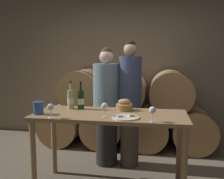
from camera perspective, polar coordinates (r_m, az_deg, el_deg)
The scene contains 13 objects.
stone_wall_back at distance 4.91m, azimuth 3.86°, elevation 8.33°, with size 10.00×0.12×3.20m.
barrel_stack at distance 4.45m, azimuth 3.02°, elevation -4.57°, with size 2.89×0.87×1.29m.
tasting_table at distance 2.94m, azimuth -0.46°, elevation -7.52°, with size 1.69×0.70×0.88m.
person_left at distance 3.62m, azimuth -1.21°, elevation -3.72°, with size 0.36×0.36×1.63m.
person_right at distance 3.57m, azimuth 3.90°, elevation -2.88°, with size 0.31×0.31×1.72m.
wine_bottle_red at distance 3.15m, azimuth -6.80°, elevation -2.21°, with size 0.08×0.08×0.33m.
wine_bottle_white at distance 3.18m, azimuth -8.99°, elevation -2.13°, with size 0.08×0.08×0.33m.
blue_crock at distance 2.97m, azimuth -15.74°, elevation -3.77°, with size 0.12×0.12×0.14m.
bread_basket at distance 3.07m, azimuth 2.69°, elevation -3.58°, with size 0.20×0.20×0.14m.
cheese_plate at distance 2.71m, azimuth 2.98°, elevation -6.05°, with size 0.28×0.28×0.04m.
wine_glass_far_left at distance 2.76m, azimuth -13.24°, elevation -3.82°, with size 0.07×0.07×0.15m.
wine_glass_left at distance 2.73m, azimuth -1.63°, elevation -3.72°, with size 0.07×0.07×0.15m.
wine_glass_center at distance 2.56m, azimuth 8.78°, elevation -4.57°, with size 0.07×0.07×0.15m.
Camera 1 is at (0.50, -2.80, 1.53)m, focal length 42.00 mm.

